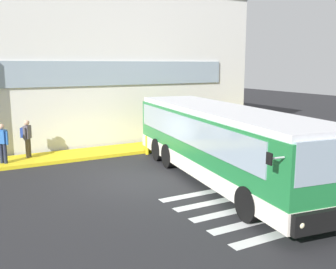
% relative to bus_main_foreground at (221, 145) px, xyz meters
% --- Properties ---
extents(ground_plane, '(80.00, 90.00, 0.02)m').
position_rel_bus_main_foreground_xyz_m(ground_plane, '(-2.82, 1.47, -1.34)').
color(ground_plane, '#232326').
rests_on(ground_plane, ground).
extents(bay_paint_stripes, '(4.40, 3.96, 0.01)m').
position_rel_bus_main_foreground_xyz_m(bay_paint_stripes, '(-0.82, -2.73, -1.33)').
color(bay_paint_stripes, silver).
rests_on(bay_paint_stripes, ground).
extents(terminal_building, '(21.88, 13.80, 8.30)m').
position_rel_bus_main_foreground_xyz_m(terminal_building, '(-3.50, 13.07, 2.81)').
color(terminal_building, silver).
rests_on(terminal_building, ground).
extents(boarding_curb, '(24.08, 2.00, 0.15)m').
position_rel_bus_main_foreground_xyz_m(boarding_curb, '(-2.82, 6.27, -1.26)').
color(boarding_curb, yellow).
rests_on(boarding_curb, ground).
extents(bus_main_foreground, '(4.46, 11.48, 2.70)m').
position_rel_bus_main_foreground_xyz_m(bus_main_foreground, '(0.00, 0.00, 0.00)').
color(bus_main_foreground, '#1E7238').
rests_on(bus_main_foreground, ground).
extents(passenger_near_column, '(0.43, 0.46, 1.68)m').
position_rel_bus_main_foreground_xyz_m(passenger_near_column, '(-6.85, 5.94, -0.26)').
color(passenger_near_column, '#1E2338').
rests_on(passenger_near_column, boarding_curb).
extents(passenger_by_doorway, '(0.50, 0.52, 1.68)m').
position_rel_bus_main_foreground_xyz_m(passenger_by_doorway, '(-5.77, 6.60, -0.22)').
color(passenger_by_doorway, '#4C4233').
rests_on(passenger_by_doorway, boarding_curb).
extents(safety_bollard_yellow, '(0.18, 0.18, 0.90)m').
position_rel_bus_main_foreground_xyz_m(safety_bollard_yellow, '(-0.58, 5.07, -0.88)').
color(safety_bollard_yellow, yellow).
rests_on(safety_bollard_yellow, ground).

